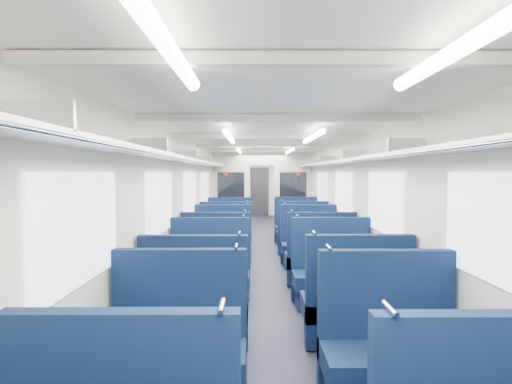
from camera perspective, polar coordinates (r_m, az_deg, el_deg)
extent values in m
cube|color=black|center=(8.08, 1.35, -10.05)|extent=(2.80, 18.00, 0.01)
cube|color=silver|center=(7.90, 1.37, 6.81)|extent=(2.80, 18.00, 0.01)
cube|color=beige|center=(7.99, -8.73, -1.70)|extent=(0.02, 18.00, 2.35)
cube|color=#101C37|center=(8.09, -8.58, -7.54)|extent=(0.03, 17.90, 0.70)
cube|color=beige|center=(8.07, 11.36, -1.68)|extent=(0.02, 18.00, 2.35)
cube|color=#101C37|center=(8.17, 11.20, -7.46)|extent=(0.03, 17.90, 0.70)
cube|color=beige|center=(16.89, 0.48, 0.67)|extent=(2.80, 0.02, 2.35)
cube|color=#B2B5BA|center=(7.94, -7.49, 4.02)|extent=(0.34, 17.40, 0.04)
cylinder|color=silver|center=(7.92, -6.19, 3.89)|extent=(0.02, 17.40, 0.02)
cube|color=#B2B5BA|center=(2.14, -28.35, 9.35)|extent=(0.34, 0.03, 0.14)
cube|color=#B2B5BA|center=(4.01, -14.71, 6.36)|extent=(0.34, 0.03, 0.14)
cube|color=#B2B5BA|center=(5.97, -9.91, 5.20)|extent=(0.34, 0.03, 0.14)
cube|color=#B2B5BA|center=(7.94, -7.49, 4.60)|extent=(0.34, 0.03, 0.14)
cube|color=#B2B5BA|center=(9.93, -6.04, 4.24)|extent=(0.34, 0.03, 0.14)
cube|color=#B2B5BA|center=(11.92, -5.08, 3.99)|extent=(0.34, 0.03, 0.14)
cube|color=#B2B5BA|center=(13.91, -4.39, 3.82)|extent=(0.34, 0.03, 0.14)
cube|color=#B2B5BA|center=(15.91, -3.87, 3.69)|extent=(0.34, 0.03, 0.14)
cube|color=#B2B5BA|center=(8.01, 10.15, 3.99)|extent=(0.34, 17.40, 0.04)
cylinder|color=silver|center=(7.98, 8.87, 3.86)|extent=(0.02, 17.40, 0.02)
cube|color=#B2B5BA|center=(4.15, 20.27, 6.15)|extent=(0.34, 0.03, 0.14)
cube|color=#B2B5BA|center=(6.06, 13.59, 5.12)|extent=(0.34, 0.03, 0.14)
cube|color=#B2B5BA|center=(8.01, 10.15, 4.56)|extent=(0.34, 0.03, 0.14)
cube|color=#B2B5BA|center=(9.99, 8.07, 4.22)|extent=(0.34, 0.03, 0.14)
cube|color=#B2B5BA|center=(11.97, 6.68, 3.98)|extent=(0.34, 0.03, 0.14)
cube|color=#B2B5BA|center=(13.95, 5.68, 3.81)|extent=(0.34, 0.03, 0.14)
cube|color=#B2B5BA|center=(15.94, 4.93, 3.68)|extent=(0.34, 0.03, 0.14)
cube|color=white|center=(2.94, -23.47, -4.75)|extent=(0.02, 1.30, 0.75)
cube|color=white|center=(5.12, -13.30, -1.48)|extent=(0.02, 1.30, 0.75)
cube|color=white|center=(7.38, -9.28, -0.16)|extent=(0.02, 1.30, 0.75)
cube|color=white|center=(9.65, -7.14, 0.53)|extent=(0.02, 1.30, 0.75)
cube|color=white|center=(12.44, -5.61, 1.04)|extent=(0.02, 1.30, 0.75)
cube|color=white|center=(14.73, -4.78, 1.31)|extent=(0.02, 1.30, 0.75)
cube|color=white|center=(3.14, 30.57, -4.43)|extent=(0.02, 1.30, 0.75)
cube|color=white|center=(5.24, 17.57, -1.44)|extent=(0.02, 1.30, 0.75)
cube|color=white|center=(7.46, 12.16, -0.16)|extent=(0.02, 1.30, 0.75)
cube|color=white|center=(9.72, 9.23, 0.53)|extent=(0.02, 1.30, 0.75)
cube|color=white|center=(12.49, 7.11, 1.04)|extent=(0.02, 1.30, 0.75)
cube|color=white|center=(14.77, 5.96, 1.31)|extent=(0.02, 1.30, 0.75)
cube|color=beige|center=(1.96, 6.73, 18.05)|extent=(2.70, 0.06, 0.06)
cube|color=beige|center=(3.92, 3.10, 10.35)|extent=(2.70, 0.06, 0.06)
cube|color=beige|center=(5.90, 1.94, 7.79)|extent=(2.70, 0.06, 0.06)
cube|color=beige|center=(7.90, 1.37, 6.52)|extent=(2.70, 0.06, 0.06)
cube|color=beige|center=(9.89, 1.04, 5.76)|extent=(2.70, 0.06, 0.06)
cube|color=beige|center=(11.89, 0.81, 5.26)|extent=(2.70, 0.06, 0.06)
cube|color=beige|center=(13.89, 0.65, 4.90)|extent=(2.70, 0.06, 0.06)
cube|color=beige|center=(15.89, 0.53, 4.63)|extent=(2.70, 0.06, 0.06)
cylinder|color=white|center=(1.49, -13.70, 20.98)|extent=(0.07, 1.60, 0.07)
cylinder|color=white|center=(5.41, -3.74, 7.72)|extent=(0.07, 1.60, 0.07)
cylinder|color=white|center=(8.89, -2.38, 5.78)|extent=(0.07, 1.60, 0.07)
cylinder|color=white|center=(13.39, -1.67, 4.77)|extent=(0.07, 1.60, 0.07)
cylinder|color=white|center=(1.65, 29.61, 18.87)|extent=(0.07, 1.60, 0.07)
cylinder|color=white|center=(5.45, 7.98, 7.66)|extent=(0.07, 1.60, 0.07)
cylinder|color=white|center=(8.92, 4.74, 5.76)|extent=(0.07, 1.60, 0.07)
cylinder|color=white|center=(13.41, 3.05, 4.76)|extent=(0.07, 1.60, 0.07)
cube|color=black|center=(16.84, 0.49, 0.07)|extent=(0.75, 0.06, 2.00)
cube|color=beige|center=(11.50, -3.51, -0.32)|extent=(1.05, 0.08, 2.35)
cube|color=black|center=(11.44, -3.53, 0.80)|extent=(0.76, 0.02, 0.80)
cylinder|color=red|center=(11.44, -4.29, 2.55)|extent=(0.12, 0.01, 0.12)
cube|color=beige|center=(11.54, 5.20, -0.31)|extent=(1.05, 0.08, 2.35)
cube|color=black|center=(11.48, 5.23, 0.80)|extent=(0.76, 0.02, 0.80)
cylinder|color=red|center=(11.48, 5.98, 2.54)|extent=(0.12, 0.01, 0.12)
cube|color=beige|center=(11.48, 0.85, 4.68)|extent=(0.70, 0.08, 0.35)
cylinder|color=silver|center=(1.89, -4.82, -15.71)|extent=(0.02, 0.16, 0.02)
cylinder|color=silver|center=(1.94, 18.36, -15.31)|extent=(0.02, 0.16, 0.02)
cube|color=#0D1F42|center=(3.39, -11.33, -22.06)|extent=(1.08, 0.57, 0.19)
cube|color=#0D1F42|center=(3.52, -10.61, -17.14)|extent=(1.08, 0.10, 1.15)
cylinder|color=silver|center=(3.31, -2.79, -7.64)|extent=(0.02, 0.16, 0.02)
cube|color=#0D1F42|center=(3.46, 18.92, -21.65)|extent=(1.08, 0.57, 0.19)
cube|color=#0D1F42|center=(3.58, 17.71, -16.88)|extent=(1.08, 0.10, 1.15)
cylinder|color=silver|center=(3.31, 10.22, -7.68)|extent=(0.02, 0.16, 0.02)
cube|color=#0D1F42|center=(4.47, -8.33, -15.79)|extent=(1.08, 0.57, 0.19)
cube|color=#0D1A37|center=(4.55, -8.31, -18.56)|extent=(1.00, 0.45, 0.28)
cube|color=#0D1F42|center=(4.19, -8.81, -13.86)|extent=(1.08, 0.10, 1.15)
cylinder|color=silver|center=(4.01, -2.35, -5.81)|extent=(0.02, 0.16, 0.02)
cube|color=#0D1F42|center=(4.58, 13.57, -15.39)|extent=(1.08, 0.57, 0.19)
cube|color=#0D1A37|center=(4.66, 13.54, -18.11)|extent=(1.00, 0.45, 0.28)
cube|color=#0D1F42|center=(4.30, 14.37, -13.47)|extent=(1.08, 0.10, 1.15)
cylinder|color=silver|center=(4.08, 8.19, -5.69)|extent=(0.02, 0.16, 0.02)
cube|color=#0D1F42|center=(5.52, -6.69, -12.16)|extent=(1.08, 0.57, 0.19)
cube|color=#0D1A37|center=(5.59, -6.68, -14.46)|extent=(1.00, 0.45, 0.28)
cube|color=#0D1F42|center=(5.70, -6.44, -9.36)|extent=(1.08, 0.10, 1.15)
cylinder|color=silver|center=(5.57, -1.77, -3.40)|extent=(0.02, 0.16, 0.02)
cube|color=#0D1F42|center=(5.60, 10.85, -11.99)|extent=(1.08, 0.57, 0.19)
cube|color=#0D1A37|center=(5.66, 10.83, -14.26)|extent=(1.00, 0.45, 0.28)
cube|color=#0D1F42|center=(5.77, 10.42, -9.24)|extent=(1.08, 0.10, 1.15)
cylinder|color=silver|center=(5.61, 5.85, -3.37)|extent=(0.02, 0.16, 0.02)
cube|color=#0D1F42|center=(6.68, -5.53, -9.53)|extent=(1.08, 0.57, 0.19)
cube|color=#0D1A37|center=(6.74, -5.52, -11.45)|extent=(1.00, 0.45, 0.28)
cube|color=#0D1F42|center=(6.41, -5.73, -7.99)|extent=(1.08, 0.10, 1.15)
cylinder|color=silver|center=(6.30, -1.59, -2.68)|extent=(0.02, 0.16, 0.02)
cube|color=#0D1F42|center=(6.74, 8.86, -9.43)|extent=(1.08, 0.57, 0.19)
cube|color=#0D1A37|center=(6.80, 8.85, -11.35)|extent=(1.00, 0.45, 0.28)
cube|color=#0D1F42|center=(6.47, 9.21, -7.91)|extent=(1.08, 0.10, 1.15)
cylinder|color=silver|center=(6.33, 5.15, -2.66)|extent=(0.02, 0.16, 0.02)
cube|color=#0D1F42|center=(7.70, -4.82, -7.88)|extent=(1.08, 0.57, 0.19)
cube|color=#0D1A37|center=(7.75, -4.81, -9.57)|extent=(1.00, 0.45, 0.28)
cube|color=#0D1F42|center=(7.89, -4.69, -5.95)|extent=(1.08, 0.10, 1.15)
cylinder|color=silver|center=(7.80, -1.34, -1.63)|extent=(0.02, 0.16, 0.02)
cube|color=#0D1F42|center=(7.76, 7.63, -7.82)|extent=(1.08, 0.57, 0.19)
cube|color=#0D1A37|center=(7.80, 7.61, -9.49)|extent=(1.00, 0.45, 0.28)
cube|color=#0D1F42|center=(7.94, 7.41, -5.91)|extent=(1.08, 0.10, 1.15)
cylinder|color=silver|center=(7.83, 4.10, -1.62)|extent=(0.02, 0.16, 0.02)
cube|color=#0D1F42|center=(8.90, -4.19, -6.43)|extent=(1.08, 0.57, 0.19)
cube|color=#0D1A37|center=(8.94, -4.19, -7.90)|extent=(1.00, 0.45, 0.28)
cube|color=#0D1F42|center=(8.64, -4.30, -5.19)|extent=(1.08, 0.10, 1.15)
cylinder|color=silver|center=(8.56, -1.25, -1.24)|extent=(0.02, 0.16, 0.02)
cube|color=#0D1F42|center=(9.09, 6.43, -6.25)|extent=(1.08, 0.57, 0.19)
cube|color=#0D1A37|center=(9.13, 6.43, -7.68)|extent=(1.00, 0.45, 0.28)
cube|color=#0D1F42|center=(8.83, 6.62, -5.03)|extent=(1.08, 0.10, 1.15)
cylinder|color=silver|center=(8.73, 3.65, -1.17)|extent=(0.02, 0.16, 0.02)
cube|color=#0D1F42|center=(9.92, -3.79, -5.48)|extent=(1.08, 0.57, 0.19)
cube|color=#0D1A37|center=(9.95, -3.78, -6.80)|extent=(1.00, 0.45, 0.28)
cube|color=#0D1F42|center=(10.12, -3.71, -4.02)|extent=(1.08, 0.10, 1.15)
cylinder|color=silver|center=(10.05, -1.11, -0.64)|extent=(0.02, 0.16, 0.02)
cube|color=#0D1F42|center=(10.13, 5.73, -5.31)|extent=(1.08, 0.57, 0.19)
cube|color=#0D1A37|center=(10.17, 5.72, -6.60)|extent=(1.00, 0.45, 0.28)
cube|color=#0D1F42|center=(10.33, 5.60, -3.89)|extent=(1.08, 0.10, 1.15)
cylinder|color=silver|center=(10.25, 3.06, -0.58)|extent=(0.02, 0.16, 0.02)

